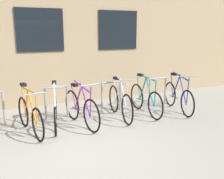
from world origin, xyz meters
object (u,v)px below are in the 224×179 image
(bicycle_silver, at_px, (120,102))
(bicycle_white, at_px, (55,111))
(bicycle_purple, at_px, (81,108))
(bicycle_blue, at_px, (178,97))
(bicycle_teal, at_px, (145,99))
(bicycle_orange, at_px, (30,115))

(bicycle_silver, xyz_separation_m, bicycle_white, (-1.65, -0.01, -0.03))
(bicycle_purple, distance_m, bicycle_blue, 2.80)
(bicycle_teal, bearing_deg, bicycle_blue, -8.03)
(bicycle_silver, bearing_deg, bicycle_orange, -176.58)
(bicycle_orange, bearing_deg, bicycle_purple, 0.49)
(bicycle_blue, bearing_deg, bicycle_orange, -179.86)
(bicycle_teal, bearing_deg, bicycle_orange, -177.20)
(bicycle_silver, bearing_deg, bicycle_blue, -4.07)
(bicycle_silver, bearing_deg, bicycle_purple, -173.44)
(bicycle_orange, distance_m, bicycle_silver, 2.23)
(bicycle_orange, bearing_deg, bicycle_teal, 2.80)
(bicycle_purple, bearing_deg, bicycle_teal, 4.26)
(bicycle_purple, bearing_deg, bicycle_blue, -0.00)
(bicycle_orange, distance_m, bicycle_purple, 1.16)
(bicycle_silver, distance_m, bicycle_white, 1.65)
(bicycle_purple, height_order, bicycle_teal, bicycle_purple)
(bicycle_white, bearing_deg, bicycle_teal, 0.66)
(bicycle_purple, xyz_separation_m, bicycle_blue, (2.80, -0.00, -0.01))
(bicycle_silver, relative_size, bicycle_teal, 1.03)
(bicycle_purple, xyz_separation_m, bicycle_white, (-0.58, 0.11, -0.03))
(bicycle_orange, xyz_separation_m, bicycle_white, (0.57, 0.12, -0.02))
(bicycle_orange, relative_size, bicycle_blue, 0.97)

